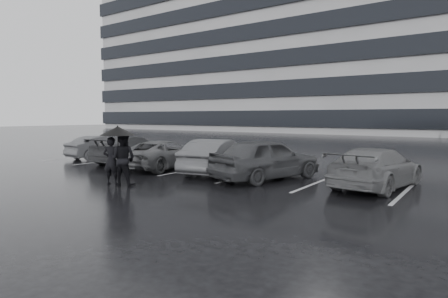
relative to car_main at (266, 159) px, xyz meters
name	(u,v)px	position (x,y,z in m)	size (l,w,h in m)	color
ground	(202,182)	(-1.60, -1.76, -0.76)	(160.00, 160.00, 0.00)	black
office_building	(276,45)	(-23.60, 46.24, 13.58)	(61.00, 26.00, 29.00)	#99999C
car_main	(266,159)	(0.00, 0.00, 0.00)	(1.79, 4.44, 1.51)	black
car_west_a	(216,156)	(-2.39, 0.17, -0.07)	(1.46, 4.18, 1.38)	#303033
car_west_b	(164,154)	(-5.17, -0.02, -0.14)	(2.04, 4.43, 1.23)	#454547
car_west_c	(133,150)	(-7.68, 0.44, -0.09)	(1.86, 4.57, 1.33)	black
car_west_d	(102,147)	(-10.75, 0.88, -0.14)	(1.31, 3.74, 1.23)	#303033
car_east	(376,168)	(3.69, 0.63, -0.11)	(1.82, 4.47, 1.30)	#454547
pedestrian_left	(112,161)	(-3.77, -3.92, 0.05)	(0.59, 0.39, 1.62)	black
pedestrian_right	(123,159)	(-3.31, -3.81, 0.13)	(0.86, 0.67, 1.77)	black
umbrella	(118,131)	(-3.54, -3.82, 1.06)	(1.18, 1.18, 2.00)	black
stall_stripes	(224,171)	(-2.40, 0.74, -0.75)	(19.72, 5.00, 0.00)	#ADADB0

